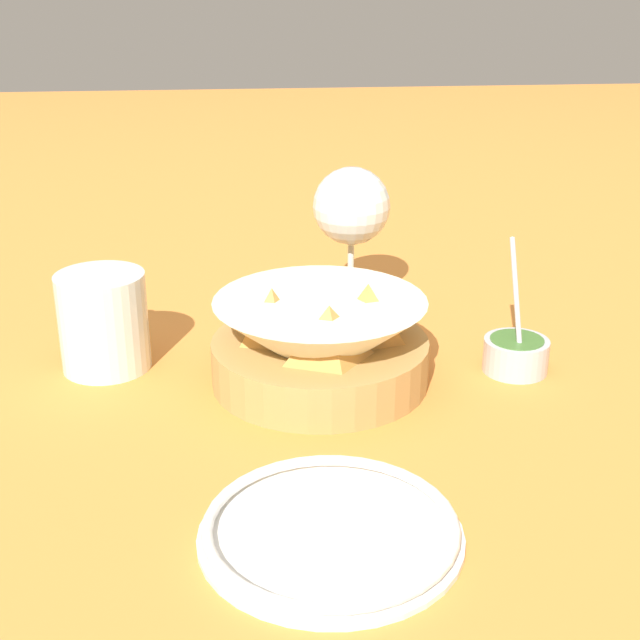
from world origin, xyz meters
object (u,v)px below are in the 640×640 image
at_px(sauce_cup, 516,353).
at_px(side_plate, 331,530).
at_px(beer_mug, 104,324).
at_px(wine_glass, 352,210).
at_px(food_basket, 321,345).

bearing_deg(sauce_cup, side_plate, 140.42).
bearing_deg(side_plate, beer_mug, 32.06).
xyz_separation_m(wine_glass, side_plate, (-0.43, 0.07, -0.11)).
bearing_deg(wine_glass, food_basket, 164.32).
xyz_separation_m(sauce_cup, wine_glass, (0.18, 0.14, 0.09)).
distance_m(wine_glass, side_plate, 0.44).
xyz_separation_m(food_basket, beer_mug, (0.05, 0.20, 0.01)).
height_order(sauce_cup, beer_mug, sauce_cup).
xyz_separation_m(wine_glass, beer_mug, (-0.13, 0.25, -0.07)).
bearing_deg(food_basket, sauce_cup, -87.95).
relative_size(food_basket, wine_glass, 1.25).
height_order(food_basket, beer_mug, food_basket).
xyz_separation_m(food_basket, sauce_cup, (0.01, -0.19, -0.02)).
distance_m(food_basket, beer_mug, 0.21).
distance_m(food_basket, wine_glass, 0.21).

